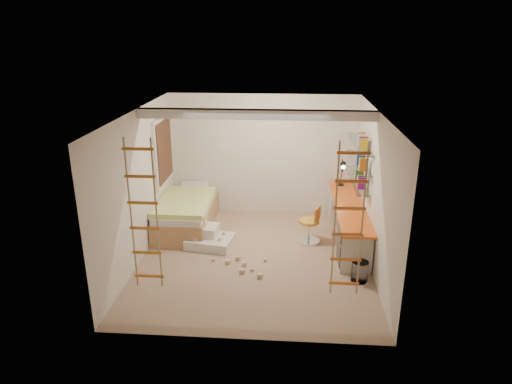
# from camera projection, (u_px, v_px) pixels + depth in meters

# --- Properties ---
(floor) EXTENTS (4.50, 4.50, 0.00)m
(floor) POSITION_uv_depth(u_px,v_px,m) (255.00, 258.00, 8.13)
(floor) COLOR tan
(floor) RESTS_ON ground
(ceiling_beam) EXTENTS (4.00, 0.18, 0.16)m
(ceiling_beam) POSITION_uv_depth(u_px,v_px,m) (256.00, 114.00, 7.56)
(ceiling_beam) COLOR white
(ceiling_beam) RESTS_ON ceiling
(window_frame) EXTENTS (0.06, 1.15, 1.35)m
(window_frame) POSITION_uv_depth(u_px,v_px,m) (163.00, 151.00, 9.15)
(window_frame) COLOR white
(window_frame) RESTS_ON wall_left
(window_blind) EXTENTS (0.02, 1.00, 1.20)m
(window_blind) POSITION_uv_depth(u_px,v_px,m) (165.00, 151.00, 9.15)
(window_blind) COLOR #4C2D1E
(window_blind) RESTS_ON window_frame
(rope_ladder_left) EXTENTS (0.41, 0.04, 2.13)m
(rope_ladder_left) POSITION_uv_depth(u_px,v_px,m) (144.00, 216.00, 6.07)
(rope_ladder_left) COLOR orange
(rope_ladder_left) RESTS_ON ceiling
(rope_ladder_right) EXTENTS (0.41, 0.04, 2.13)m
(rope_ladder_right) POSITION_uv_depth(u_px,v_px,m) (349.00, 222.00, 5.88)
(rope_ladder_right) COLOR #D85F24
(rope_ladder_right) RESTS_ON ceiling
(waste_bin) EXTENTS (0.27, 0.27, 0.34)m
(waste_bin) POSITION_uv_depth(u_px,v_px,m) (360.00, 271.00, 7.36)
(waste_bin) COLOR white
(waste_bin) RESTS_ON floor
(desk) EXTENTS (0.56, 2.80, 0.75)m
(desk) POSITION_uv_depth(u_px,v_px,m) (348.00, 221.00, 8.69)
(desk) COLOR orange
(desk) RESTS_ON floor
(shelves) EXTENTS (0.25, 1.80, 0.71)m
(shelves) POSITION_uv_depth(u_px,v_px,m) (358.00, 162.00, 8.56)
(shelves) COLOR white
(shelves) RESTS_ON wall_right
(bed) EXTENTS (1.02, 2.00, 0.69)m
(bed) POSITION_uv_depth(u_px,v_px,m) (187.00, 213.00, 9.27)
(bed) COLOR #AD7F51
(bed) RESTS_ON floor
(task_lamp) EXTENTS (0.14, 0.36, 0.57)m
(task_lamp) POSITION_uv_depth(u_px,v_px,m) (343.00, 170.00, 9.34)
(task_lamp) COLOR black
(task_lamp) RESTS_ON desk
(swivel_chair) EXTENTS (0.56, 0.56, 0.74)m
(swivel_chair) POSITION_uv_depth(u_px,v_px,m) (310.00, 229.00, 8.65)
(swivel_chair) COLOR gold
(swivel_chair) RESTS_ON floor
(play_platform) EXTENTS (0.91, 0.76, 0.37)m
(play_platform) POSITION_uv_depth(u_px,v_px,m) (209.00, 238.00, 8.58)
(play_platform) COLOR silver
(play_platform) RESTS_ON floor
(toy_blocks) EXTENTS (1.37, 1.29, 0.64)m
(toy_blocks) POSITION_uv_depth(u_px,v_px,m) (227.00, 248.00, 8.11)
(toy_blocks) COLOR #CCB284
(toy_blocks) RESTS_ON floor
(books) EXTENTS (0.14, 0.52, 0.92)m
(books) POSITION_uv_depth(u_px,v_px,m) (359.00, 156.00, 8.52)
(books) COLOR #8C1E7F
(books) RESTS_ON shelves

